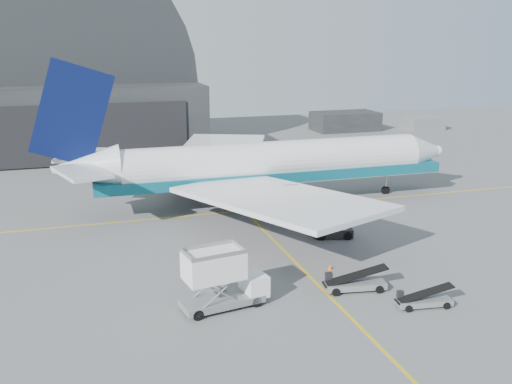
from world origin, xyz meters
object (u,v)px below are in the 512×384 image
object	(u,v)px
belt_loader_a	(423,300)
catering_truck	(221,279)
airliner	(259,165)
pushback_tug	(334,230)
belt_loader_b	(354,283)

from	to	relation	value
belt_loader_a	catering_truck	bearing A→B (deg)	171.36
catering_truck	belt_loader_a	size ratio (longest dim) A/B	1.53
airliner	belt_loader_a	size ratio (longest dim) A/B	11.33
pushback_tug	belt_loader_b	world-z (taller)	belt_loader_b
airliner	pushback_tug	distance (m)	14.43
airliner	catering_truck	size ratio (longest dim) A/B	7.40
airliner	belt_loader_a	world-z (taller)	airliner
pushback_tug	belt_loader_b	xyz separation A→B (m)	(-3.86, -12.24, -0.06)
pushback_tug	belt_loader_a	xyz separation A→B (m)	(-0.19, -16.38, -0.15)
pushback_tug	belt_loader_b	size ratio (longest dim) A/B	0.80
pushback_tug	belt_loader_b	bearing A→B (deg)	-93.36
airliner	belt_loader_b	xyz separation A→B (m)	(-0.02, -25.46, -4.37)
belt_loader_a	belt_loader_b	bearing A→B (deg)	139.54
belt_loader_a	belt_loader_b	size ratio (longest dim) A/B	0.85
belt_loader_a	pushback_tug	bearing A→B (deg)	97.29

